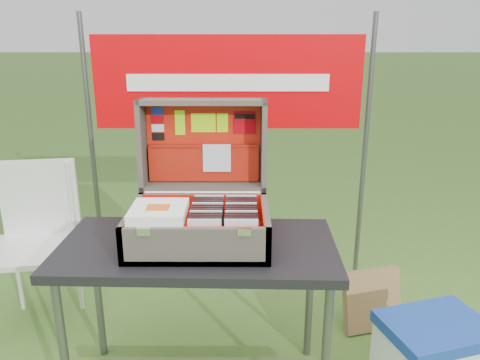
{
  "coord_description": "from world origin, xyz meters",
  "views": [
    {
      "loc": [
        0.08,
        -1.73,
        1.58
      ],
      "look_at": [
        0.08,
        0.1,
        1.0
      ],
      "focal_mm": 35.0,
      "sensor_mm": 36.0,
      "label": 1
    }
  ],
  "objects_px": {
    "table": "(200,318)",
    "suitcase": "(199,175)",
    "cardboard_box": "(372,300)",
    "chair": "(30,252)"
  },
  "relations": [
    {
      "from": "table",
      "to": "suitcase",
      "type": "bearing_deg",
      "value": 83.75
    },
    {
      "from": "cardboard_box",
      "to": "table",
      "type": "bearing_deg",
      "value": -168.39
    },
    {
      "from": "chair",
      "to": "cardboard_box",
      "type": "relative_size",
      "value": 2.67
    },
    {
      "from": "table",
      "to": "chair",
      "type": "bearing_deg",
      "value": 155.38
    },
    {
      "from": "table",
      "to": "chair",
      "type": "height_order",
      "value": "chair"
    },
    {
      "from": "table",
      "to": "cardboard_box",
      "type": "bearing_deg",
      "value": 28.57
    },
    {
      "from": "cardboard_box",
      "to": "chair",
      "type": "bearing_deg",
      "value": 164.53
    },
    {
      "from": "chair",
      "to": "table",
      "type": "bearing_deg",
      "value": -34.87
    },
    {
      "from": "table",
      "to": "suitcase",
      "type": "xyz_separation_m",
      "value": [
        0.01,
        0.06,
        0.65
      ]
    },
    {
      "from": "suitcase",
      "to": "chair",
      "type": "distance_m",
      "value": 1.18
    }
  ]
}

